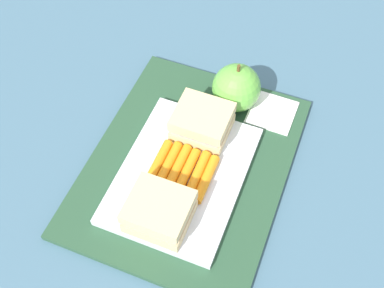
% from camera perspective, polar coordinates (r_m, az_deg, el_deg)
% --- Properties ---
extents(ground_plane, '(2.40, 2.40, 0.00)m').
position_cam_1_polar(ground_plane, '(0.71, -0.37, -2.70)').
color(ground_plane, '#42667A').
extents(lunchbag_mat, '(0.36, 0.28, 0.01)m').
position_cam_1_polar(lunchbag_mat, '(0.71, -0.37, -2.49)').
color(lunchbag_mat, '#284C33').
rests_on(lunchbag_mat, ground_plane).
extents(food_tray, '(0.23, 0.17, 0.01)m').
position_cam_1_polar(food_tray, '(0.68, -1.16, -3.64)').
color(food_tray, white).
rests_on(food_tray, lunchbag_mat).
extents(sandwich_half_left, '(0.07, 0.08, 0.04)m').
position_cam_1_polar(sandwich_half_left, '(0.63, -3.94, -8.00)').
color(sandwich_half_left, '#DBC189').
rests_on(sandwich_half_left, food_tray).
extents(sandwich_half_right, '(0.07, 0.08, 0.04)m').
position_cam_1_polar(sandwich_half_right, '(0.70, 1.22, 2.62)').
color(sandwich_half_right, '#DBC189').
rests_on(sandwich_half_right, food_tray).
extents(carrot_sticks_bundle, '(0.08, 0.09, 0.02)m').
position_cam_1_polar(carrot_sticks_bundle, '(0.67, -1.16, -3.09)').
color(carrot_sticks_bundle, orange).
rests_on(carrot_sticks_bundle, food_tray).
extents(apple, '(0.08, 0.08, 0.09)m').
position_cam_1_polar(apple, '(0.74, 5.30, 6.68)').
color(apple, '#66B742').
rests_on(apple, lunchbag_mat).
extents(paper_napkin, '(0.07, 0.07, 0.00)m').
position_cam_1_polar(paper_napkin, '(0.76, 9.49, 3.75)').
color(paper_napkin, white).
rests_on(paper_napkin, lunchbag_mat).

